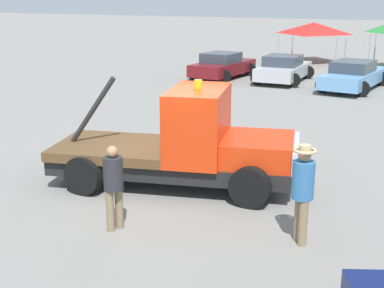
{
  "coord_description": "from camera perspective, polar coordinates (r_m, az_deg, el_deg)",
  "views": [
    {
      "loc": [
        5.27,
        -10.57,
        4.36
      ],
      "look_at": [
        0.5,
        0.0,
        1.05
      ],
      "focal_mm": 50.0,
      "sensor_mm": 36.0,
      "label": 1
    }
  ],
  "objects": [
    {
      "name": "parked_car_maroon",
      "position": [
        28.16,
        3.26,
        8.34
      ],
      "size": [
        2.74,
        4.47,
        1.34
      ],
      "rotation": [
        0.0,
        0.0,
        1.45
      ],
      "color": "maroon",
      "rests_on": "ground"
    },
    {
      "name": "parked_car_skyblue",
      "position": [
        25.86,
        16.85,
        7.01
      ],
      "size": [
        2.9,
        5.11,
        1.34
      ],
      "rotation": [
        0.0,
        0.0,
        1.42
      ],
      "color": "#669ED1",
      "rests_on": "ground"
    },
    {
      "name": "parked_car_silver",
      "position": [
        27.3,
        9.72,
        7.9
      ],
      "size": [
        2.47,
        4.28,
        1.34
      ],
      "rotation": [
        0.0,
        0.0,
        1.56
      ],
      "color": "#B7B7BC",
      "rests_on": "ground"
    },
    {
      "name": "person_near_truck",
      "position": [
        9.59,
        11.73,
        -4.43
      ],
      "size": [
        0.41,
        0.41,
        1.83
      ],
      "rotation": [
        0.0,
        0.0,
        3.73
      ],
      "color": "#847051",
      "rests_on": "ground"
    },
    {
      "name": "ground_plane",
      "position": [
        12.59,
        -2.08,
        -4.34
      ],
      "size": [
        160.0,
        160.0,
        0.0
      ],
      "primitive_type": "plane",
      "color": "gray"
    },
    {
      "name": "tow_truck",
      "position": [
        12.22,
        -0.53,
        -0.21
      ],
      "size": [
        5.9,
        3.17,
        2.51
      ],
      "rotation": [
        0.0,
        0.0,
        0.22
      ],
      "color": "black",
      "rests_on": "ground"
    },
    {
      "name": "person_at_hood",
      "position": [
        10.06,
        -8.38,
        -4.02
      ],
      "size": [
        0.37,
        0.37,
        1.66
      ],
      "rotation": [
        0.0,
        0.0,
        2.73
      ],
      "color": "#847051",
      "rests_on": "ground"
    },
    {
      "name": "canopy_tent_red",
      "position": [
        35.04,
        12.89,
        11.96
      ],
      "size": [
        3.58,
        3.58,
        2.52
      ],
      "color": "#9E9EA3",
      "rests_on": "ground"
    }
  ]
}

